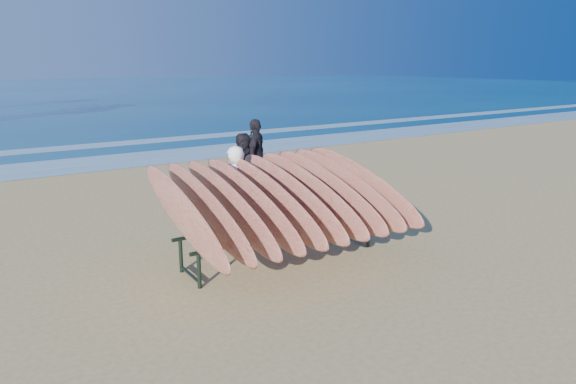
# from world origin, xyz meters

# --- Properties ---
(ground) EXTENTS (120.00, 120.00, 0.00)m
(ground) POSITION_xyz_m (0.00, 0.00, 0.00)
(ground) COLOR tan
(ground) RESTS_ON ground
(foam_near) EXTENTS (160.00, 160.00, 0.00)m
(foam_near) POSITION_xyz_m (0.00, 10.00, 0.01)
(foam_near) COLOR white
(foam_near) RESTS_ON ground
(foam_far) EXTENTS (160.00, 160.00, 0.00)m
(foam_far) POSITION_xyz_m (0.00, 13.50, 0.01)
(foam_far) COLOR white
(foam_far) RESTS_ON ground
(surfboard_rack) EXTENTS (3.21, 3.03, 1.62)m
(surfboard_rack) POSITION_xyz_m (-0.32, 0.52, 0.97)
(surfboard_rack) COLOR black
(surfboard_rack) RESTS_ON ground
(person_white) EXTENTS (0.70, 0.62, 1.62)m
(person_white) POSITION_xyz_m (-0.48, 1.65, 0.81)
(person_white) COLOR white
(person_white) RESTS_ON ground
(person_dark_a) EXTENTS (0.85, 0.71, 1.57)m
(person_dark_a) POSITION_xyz_m (0.54, 3.18, 0.78)
(person_dark_a) COLOR black
(person_dark_a) RESTS_ON ground
(person_dark_b) EXTENTS (0.98, 0.97, 1.66)m
(person_dark_b) POSITION_xyz_m (1.59, 4.59, 0.83)
(person_dark_b) COLOR black
(person_dark_b) RESTS_ON ground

